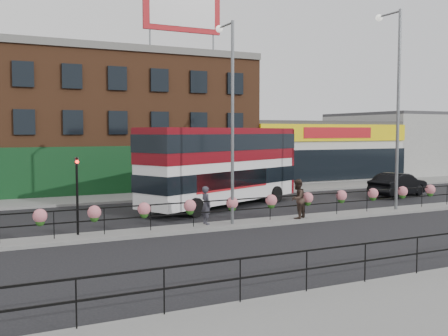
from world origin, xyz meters
name	(u,v)px	position (x,y,z in m)	size (l,w,h in m)	color
ground	(252,225)	(0.00, 0.00, 0.00)	(120.00, 120.00, 0.00)	black
north_pavement	(165,195)	(0.00, 12.00, 0.07)	(60.00, 4.00, 0.15)	gray
median	(252,223)	(0.00, 0.00, 0.07)	(60.00, 1.60, 0.15)	gray
yellow_line_inner	(406,275)	(0.00, -9.70, 0.01)	(60.00, 0.10, 0.01)	gold
yellow_line_outer	(411,276)	(0.00, -9.88, 0.01)	(60.00, 0.10, 0.01)	gold
brick_building	(81,122)	(-4.00, 19.96, 5.13)	(25.00, 12.21, 10.30)	brown
supermarket	(297,150)	(16.00, 19.90, 2.65)	(15.00, 12.25, 5.30)	silver
warehouse_east	(411,143)	(30.75, 20.00, 3.15)	(14.50, 12.00, 6.30)	#9F9F9B
billboard	(182,12)	(2.50, 14.99, 13.18)	(6.00, 0.29, 4.40)	#B4141A
median_railing	(252,203)	(0.00, 0.00, 1.05)	(30.04, 0.56, 1.23)	black
south_railing	(365,253)	(-2.00, -10.10, 0.96)	(20.04, 0.05, 1.12)	black
double_decker_bus	(223,159)	(1.27, 5.76, 2.83)	(11.47, 7.09, 4.60)	white
car	(398,185)	(14.12, 4.98, 0.81)	(5.17, 2.92, 1.61)	black
pedestrian_a	(206,205)	(-2.24, 0.33, 1.03)	(0.45, 0.66, 1.75)	#33323C
pedestrian_b	(297,199)	(2.43, -0.20, 1.12)	(1.18, 1.11, 1.93)	#35261F
lamp_column_west	(230,104)	(-1.12, 0.09, 5.64)	(0.33, 1.62, 9.26)	slate
lamp_column_east	(395,92)	(9.00, 0.23, 6.56)	(0.39, 1.90, 10.81)	slate
traffic_light_median	(77,179)	(-8.00, 0.39, 2.47)	(0.15, 0.28, 3.65)	black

